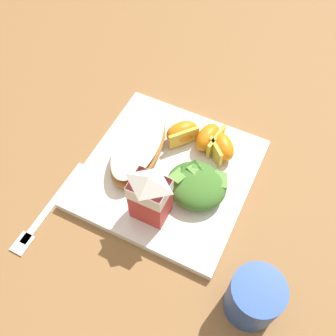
{
  "coord_description": "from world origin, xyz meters",
  "views": [
    {
      "loc": [
        -0.16,
        0.33,
        0.59
      ],
      "look_at": [
        0.0,
        0.0,
        0.03
      ],
      "focal_mm": 41.83,
      "sensor_mm": 36.0,
      "label": 1
    }
  ],
  "objects_px": {
    "green_salad_pile": "(196,185)",
    "orange_wedge_rear": "(183,133)",
    "cheesy_pizza_bread": "(138,147)",
    "orange_wedge_middle": "(209,138)",
    "white_plate": "(168,174)",
    "drinking_blue_cup": "(254,298)",
    "milk_carton": "(150,194)",
    "orange_wedge_front": "(221,146)",
    "metal_fork": "(45,213)"
  },
  "relations": [
    {
      "from": "white_plate",
      "to": "milk_carton",
      "type": "bearing_deg",
      "value": 96.87
    },
    {
      "from": "orange_wedge_front",
      "to": "orange_wedge_rear",
      "type": "bearing_deg",
      "value": 1.73
    },
    {
      "from": "white_plate",
      "to": "cheesy_pizza_bread",
      "type": "bearing_deg",
      "value": -10.91
    },
    {
      "from": "milk_carton",
      "to": "orange_wedge_front",
      "type": "bearing_deg",
      "value": -109.71
    },
    {
      "from": "metal_fork",
      "to": "drinking_blue_cup",
      "type": "height_order",
      "value": "drinking_blue_cup"
    },
    {
      "from": "white_plate",
      "to": "green_salad_pile",
      "type": "relative_size",
      "value": 2.8
    },
    {
      "from": "orange_wedge_front",
      "to": "orange_wedge_middle",
      "type": "xyz_separation_m",
      "value": [
        0.03,
        -0.01,
        0.0
      ]
    },
    {
      "from": "milk_carton",
      "to": "metal_fork",
      "type": "bearing_deg",
      "value": 24.71
    },
    {
      "from": "cheesy_pizza_bread",
      "to": "orange_wedge_middle",
      "type": "bearing_deg",
      "value": -145.47
    },
    {
      "from": "white_plate",
      "to": "milk_carton",
      "type": "distance_m",
      "value": 0.11
    },
    {
      "from": "milk_carton",
      "to": "drinking_blue_cup",
      "type": "distance_m",
      "value": 0.21
    },
    {
      "from": "green_salad_pile",
      "to": "metal_fork",
      "type": "xyz_separation_m",
      "value": [
        0.21,
        0.14,
        -0.03
      ]
    },
    {
      "from": "orange_wedge_middle",
      "to": "drinking_blue_cup",
      "type": "height_order",
      "value": "drinking_blue_cup"
    },
    {
      "from": "orange_wedge_front",
      "to": "green_salad_pile",
      "type": "bearing_deg",
      "value": 85.48
    },
    {
      "from": "white_plate",
      "to": "orange_wedge_middle",
      "type": "relative_size",
      "value": 4.39
    },
    {
      "from": "cheesy_pizza_bread",
      "to": "orange_wedge_rear",
      "type": "bearing_deg",
      "value": -133.05
    },
    {
      "from": "orange_wedge_middle",
      "to": "milk_carton",
      "type": "bearing_deg",
      "value": 79.78
    },
    {
      "from": "white_plate",
      "to": "drinking_blue_cup",
      "type": "xyz_separation_m",
      "value": [
        -0.2,
        0.15,
        0.03
      ]
    },
    {
      "from": "green_salad_pile",
      "to": "orange_wedge_middle",
      "type": "distance_m",
      "value": 0.1
    },
    {
      "from": "orange_wedge_front",
      "to": "metal_fork",
      "type": "distance_m",
      "value": 0.32
    },
    {
      "from": "white_plate",
      "to": "orange_wedge_rear",
      "type": "xyz_separation_m",
      "value": [
        0.01,
        -0.07,
        0.03
      ]
    },
    {
      "from": "drinking_blue_cup",
      "to": "white_plate",
      "type": "bearing_deg",
      "value": -36.03
    },
    {
      "from": "metal_fork",
      "to": "drinking_blue_cup",
      "type": "distance_m",
      "value": 0.36
    },
    {
      "from": "milk_carton",
      "to": "cheesy_pizza_bread",
      "type": "bearing_deg",
      "value": -52.19
    },
    {
      "from": "orange_wedge_front",
      "to": "orange_wedge_middle",
      "type": "distance_m",
      "value": 0.03
    },
    {
      "from": "milk_carton",
      "to": "drinking_blue_cup",
      "type": "height_order",
      "value": "milk_carton"
    },
    {
      "from": "white_plate",
      "to": "orange_wedge_rear",
      "type": "height_order",
      "value": "orange_wedge_rear"
    },
    {
      "from": "orange_wedge_middle",
      "to": "orange_wedge_front",
      "type": "bearing_deg",
      "value": 163.01
    },
    {
      "from": "orange_wedge_rear",
      "to": "drinking_blue_cup",
      "type": "xyz_separation_m",
      "value": [
        -0.21,
        0.22,
        0.01
      ]
    },
    {
      "from": "milk_carton",
      "to": "orange_wedge_middle",
      "type": "distance_m",
      "value": 0.17
    },
    {
      "from": "drinking_blue_cup",
      "to": "orange_wedge_front",
      "type": "bearing_deg",
      "value": -58.44
    },
    {
      "from": "orange_wedge_middle",
      "to": "cheesy_pizza_bread",
      "type": "bearing_deg",
      "value": 34.53
    },
    {
      "from": "orange_wedge_front",
      "to": "orange_wedge_rear",
      "type": "xyz_separation_m",
      "value": [
        0.07,
        0.0,
        0.0
      ]
    },
    {
      "from": "green_salad_pile",
      "to": "orange_wedge_front",
      "type": "xyz_separation_m",
      "value": [
        -0.01,
        -0.09,
        -0.0
      ]
    },
    {
      "from": "green_salad_pile",
      "to": "white_plate",
      "type": "bearing_deg",
      "value": -14.41
    },
    {
      "from": "green_salad_pile",
      "to": "orange_wedge_rear",
      "type": "relative_size",
      "value": 1.45
    },
    {
      "from": "cheesy_pizza_bread",
      "to": "orange_wedge_middle",
      "type": "relative_size",
      "value": 2.79
    },
    {
      "from": "green_salad_pile",
      "to": "metal_fork",
      "type": "bearing_deg",
      "value": 33.88
    },
    {
      "from": "orange_wedge_front",
      "to": "orange_wedge_middle",
      "type": "bearing_deg",
      "value": -16.99
    },
    {
      "from": "cheesy_pizza_bread",
      "to": "drinking_blue_cup",
      "type": "relative_size",
      "value": 2.08
    },
    {
      "from": "cheesy_pizza_bread",
      "to": "drinking_blue_cup",
      "type": "bearing_deg",
      "value": 149.03
    },
    {
      "from": "cheesy_pizza_bread",
      "to": "metal_fork",
      "type": "xyz_separation_m",
      "value": [
        0.09,
        0.17,
        -0.03
      ]
    },
    {
      "from": "cheesy_pizza_bread",
      "to": "green_salad_pile",
      "type": "height_order",
      "value": "green_salad_pile"
    },
    {
      "from": "orange_wedge_middle",
      "to": "drinking_blue_cup",
      "type": "xyz_separation_m",
      "value": [
        -0.16,
        0.23,
        0.01
      ]
    },
    {
      "from": "white_plate",
      "to": "green_salad_pile",
      "type": "bearing_deg",
      "value": 165.59
    },
    {
      "from": "white_plate",
      "to": "cheesy_pizza_bread",
      "type": "height_order",
      "value": "cheesy_pizza_bread"
    },
    {
      "from": "orange_wedge_front",
      "to": "drinking_blue_cup",
      "type": "xyz_separation_m",
      "value": [
        -0.14,
        0.22,
        0.01
      ]
    },
    {
      "from": "green_salad_pile",
      "to": "orange_wedge_front",
      "type": "height_order",
      "value": "green_salad_pile"
    },
    {
      "from": "drinking_blue_cup",
      "to": "cheesy_pizza_bread",
      "type": "bearing_deg",
      "value": -30.97
    },
    {
      "from": "orange_wedge_middle",
      "to": "white_plate",
      "type": "bearing_deg",
      "value": 64.47
    }
  ]
}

